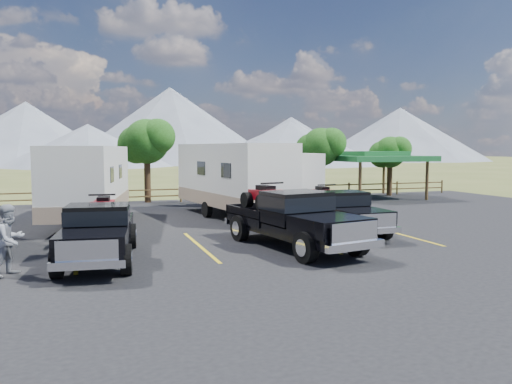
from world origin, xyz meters
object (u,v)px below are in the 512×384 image
object	(u,v)px
rig_right	(339,210)
person_b	(10,240)
rig_center	(292,217)
trailer_left	(89,183)
rig_left	(99,230)
pavilion	(373,158)
trailer_right	(272,181)
trailer_center	(233,179)

from	to	relation	value
rig_right	person_b	size ratio (longest dim) A/B	2.96
person_b	rig_center	bearing A→B (deg)	-47.07
trailer_left	person_b	bearing A→B (deg)	-92.53
rig_center	rig_right	distance (m)	3.64
rig_left	pavilion	bearing A→B (deg)	44.84
pavilion	rig_left	world-z (taller)	pavilion
trailer_left	person_b	size ratio (longest dim) A/B	5.27
rig_center	person_b	distance (m)	8.62
trailer_right	person_b	size ratio (longest dim) A/B	4.75
rig_left	rig_right	xyz separation A→B (m)	(9.23, 2.10, -0.02)
rig_center	person_b	xyz separation A→B (m)	(-8.56, -1.05, -0.09)
rig_left	trailer_right	bearing A→B (deg)	52.44
rig_left	rig_center	xyz separation A→B (m)	(6.27, -0.01, 0.11)
rig_center	trailer_center	world-z (taller)	trailer_center
rig_right	trailer_center	size ratio (longest dim) A/B	0.54
pavilion	rig_center	xyz separation A→B (m)	(-12.06, -14.15, -1.71)
trailer_left	rig_center	bearing A→B (deg)	-39.81
rig_left	trailer_center	world-z (taller)	trailer_center
rig_right	pavilion	bearing A→B (deg)	53.02
trailer_center	person_b	xyz separation A→B (m)	(-8.83, -9.12, -0.93)
rig_center	rig_right	size ratio (longest dim) A/B	1.19
rig_left	rig_center	size ratio (longest dim) A/B	0.88
pavilion	rig_left	distance (m)	23.23
pavilion	person_b	xyz separation A→B (m)	(-20.62, -15.19, -1.80)
trailer_left	person_b	world-z (taller)	trailer_left
rig_left	rig_right	world-z (taller)	rig_left
pavilion	rig_right	bearing A→B (deg)	-127.10
trailer_left	trailer_center	size ratio (longest dim) A/B	0.96
rig_center	person_b	bearing A→B (deg)	176.23
pavilion	rig_center	world-z (taller)	pavilion
pavilion	trailer_left	world-z (taller)	trailer_left
trailer_right	trailer_left	bearing A→B (deg)	-175.61
trailer_center	trailer_right	size ratio (longest dim) A/B	1.15
rig_left	person_b	xyz separation A→B (m)	(-2.29, -1.05, 0.03)
rig_center	trailer_right	size ratio (longest dim) A/B	0.74
trailer_right	person_b	world-z (taller)	trailer_right
rig_left	trailer_left	xyz separation A→B (m)	(-0.21, 7.84, 0.89)
trailer_right	trailer_center	bearing A→B (deg)	-161.21
pavilion	trailer_right	xyz separation A→B (m)	(-9.38, -5.11, -1.11)
rig_left	trailer_left	world-z (taller)	trailer_left
trailer_left	trailer_right	bearing A→B (deg)	18.03
rig_left	trailer_center	xyz separation A→B (m)	(6.54, 8.07, 0.96)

